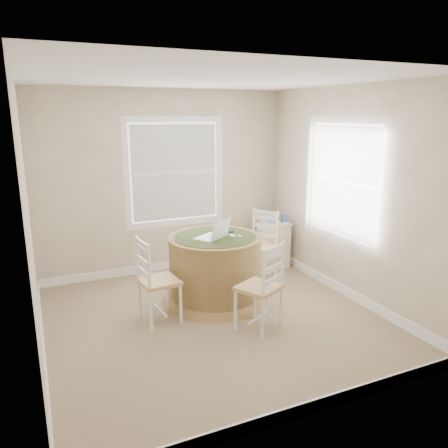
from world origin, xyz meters
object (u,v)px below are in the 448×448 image
chair_near (259,287)px  laptop (213,235)px  round_table (215,266)px  corner_chest (273,243)px  chair_right (259,247)px  chair_left (159,281)px

chair_near → laptop: size_ratio=2.02×
round_table → corner_chest: 1.58m
chair_near → chair_right: size_ratio=1.00×
chair_near → corner_chest: chair_near is taller
chair_left → corner_chest: (2.11, 1.13, -0.13)m
chair_left → laptop: (0.74, 0.22, 0.38)m
chair_left → chair_right: same height
chair_left → chair_right: bearing=-73.1°
round_table → chair_near: size_ratio=1.39×
corner_chest → chair_near: bearing=-117.0°
chair_left → corner_chest: 2.40m
round_table → chair_right: bearing=11.3°
chair_near → corner_chest: size_ratio=1.38×
chair_left → chair_near: 1.10m
chair_near → corner_chest: bearing=-151.9°
chair_near → round_table: bearing=-109.0°
chair_left → chair_right: 1.74m
chair_right → corner_chest: 0.70m
chair_left → corner_chest: bearing=-67.5°
chair_right → corner_chest: chair_right is taller
laptop → chair_right: bearing=174.2°
chair_left → corner_chest: size_ratio=1.38×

